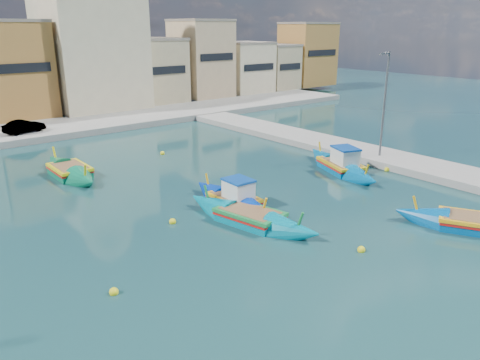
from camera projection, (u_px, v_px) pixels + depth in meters
name	position (u px, v px, depth m)	size (l,w,h in m)	color
ground	(257.00, 263.00, 20.04)	(160.00, 160.00, 0.00)	#15363F
east_quay	(461.00, 176.00, 30.84)	(4.00, 70.00, 0.50)	gray
north_quay	(29.00, 132.00, 43.38)	(80.00, 8.00, 0.60)	gray
north_townhouses	(66.00, 71.00, 51.33)	(83.20, 7.87, 10.19)	tan
church_block	(89.00, 38.00, 52.74)	(10.00, 10.00, 19.10)	beige
quay_street_lamp	(384.00, 104.00, 33.61)	(1.18, 0.16, 8.00)	#595B60
luzzu_turquoise_cabin	(341.00, 167.00, 32.64)	(4.92, 8.90, 2.82)	#00639D
luzzu_blue_cabin	(234.00, 201.00, 26.27)	(1.96, 7.42, 2.61)	#002EA9
luzzu_green	(70.00, 172.00, 31.64)	(2.16, 8.02, 2.52)	#0B734E
luzzu_blue_south	(250.00, 218.00, 24.11)	(3.57, 8.68, 2.44)	#00829C
luzzu_cyan_south	(471.00, 224.00, 23.33)	(5.32, 7.65, 2.38)	#005AA3
mooring_buoys	(200.00, 205.00, 26.32)	(25.00, 20.71, 0.36)	#FFF81A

